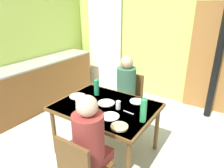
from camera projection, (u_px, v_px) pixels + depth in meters
ground_plane at (86, 143)px, 3.06m from camera, size 5.74×5.74×0.00m
wall_back at (150, 30)px, 4.24m from camera, size 4.07×0.10×2.88m
wall_left at (23, 32)px, 3.92m from camera, size 0.10×3.31×2.88m
door_wooden at (211, 59)px, 3.71m from camera, size 0.80×0.05×2.00m
stove_pipe_column at (222, 38)px, 3.27m from camera, size 0.12×0.12×2.88m
curtain_panel at (105, 37)px, 4.81m from camera, size 0.90×0.03×2.42m
kitchen_counter at (40, 83)px, 4.10m from camera, size 0.61×2.53×0.91m
dining_table at (106, 110)px, 2.66m from camera, size 1.28×0.96×0.72m
chair_far_diner at (129, 96)px, 3.42m from camera, size 0.40×0.40×0.87m
person_near_diner at (90, 137)px, 1.92m from camera, size 0.30×0.37×0.77m
person_far_diner at (126, 83)px, 3.21m from camera, size 0.30×0.37×0.77m
water_bottle_green_near at (97, 87)px, 2.90m from camera, size 0.07×0.07×0.26m
water_bottle_green_far at (143, 110)px, 2.23m from camera, size 0.07×0.07×0.30m
serving_bowl_center at (82, 102)px, 2.66m from camera, size 0.17×0.17×0.05m
dinner_plate_near_left at (106, 103)px, 2.69m from camera, size 0.23×0.23×0.01m
dinner_plate_near_right at (110, 116)px, 2.37m from camera, size 0.21×0.21×0.01m
dinner_plate_far_center at (137, 101)px, 2.73m from camera, size 0.19×0.19×0.01m
dinner_plate_far_side at (77, 96)px, 2.88m from camera, size 0.23×0.23×0.01m
drinking_glass_by_near_diner at (88, 106)px, 2.50m from camera, size 0.06×0.06×0.11m
drinking_glass_by_far_diner at (118, 105)px, 2.53m from camera, size 0.06×0.06×0.11m
drinking_glass_spare_center at (96, 116)px, 2.29m from camera, size 0.06×0.06×0.10m
bread_plate_sliced at (119, 127)px, 2.17m from camera, size 0.19×0.19×0.02m
cutlery_knife_near at (98, 90)px, 3.10m from camera, size 0.11×0.13×0.00m
cutlery_fork_near at (129, 112)px, 2.46m from camera, size 0.15×0.03×0.00m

